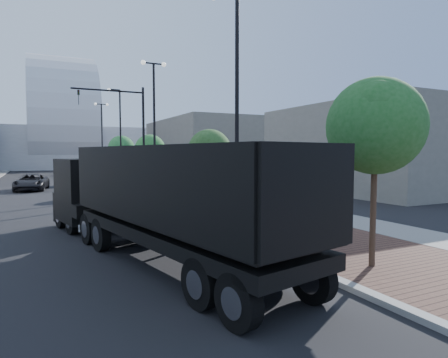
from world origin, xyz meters
name	(u,v)px	position (x,y,z in m)	size (l,w,h in m)	color
sidewalk	(137,180)	(3.50, 40.00, 0.06)	(7.00, 140.00, 0.12)	#4C2D23
concrete_strip	(160,179)	(6.20, 40.00, 0.07)	(2.40, 140.00, 0.13)	slate
curb	(105,181)	(0.00, 40.00, 0.07)	(0.30, 140.00, 0.14)	gray
dump_truck	(125,203)	(-3.83, 9.98, 1.42)	(5.06, 13.55, 3.37)	black
white_sedan	(103,212)	(-4.08, 13.47, 0.65)	(1.37, 3.92, 1.29)	white
dark_car_mid	(32,182)	(-7.13, 32.48, 0.69)	(2.28, 4.95, 1.38)	black
dark_car_far	(71,170)	(-2.54, 53.74, 0.71)	(1.99, 4.90, 1.42)	black
pedestrian	(238,186)	(6.07, 20.21, 0.84)	(0.61, 0.40, 1.67)	black
streetlight_1	(234,123)	(0.49, 10.00, 4.34)	(1.44, 0.56, 9.21)	black
streetlight_2	(154,128)	(0.60, 22.00, 4.82)	(1.72, 0.56, 9.28)	black
streetlight_3	(119,140)	(0.49, 34.00, 4.34)	(1.44, 0.56, 9.21)	black
streetlight_4	(102,139)	(0.60, 46.00, 4.82)	(1.72, 0.56, 9.28)	black
traffic_mast	(131,128)	(-0.30, 25.00, 4.98)	(5.09, 0.20, 8.00)	black
tree_0	(376,127)	(1.65, 4.02, 3.88)	(2.59, 2.57, 5.18)	#382619
tree_1	(210,151)	(1.65, 15.02, 3.25)	(2.36, 2.31, 4.41)	#382619
tree_2	(150,150)	(1.65, 27.02, 3.38)	(2.51, 2.48, 4.64)	#382619
tree_3	(122,149)	(1.65, 39.02, 3.59)	(2.85, 2.85, 5.03)	#382619
convention_center	(62,139)	(-2.00, 85.00, 6.00)	(50.00, 30.00, 50.00)	#AAADB4
commercial_block_ne	(204,147)	(16.00, 50.00, 4.00)	(12.00, 22.00, 8.00)	#605E57
commercial_block_e	(367,149)	(18.00, 20.00, 3.50)	(10.00, 16.00, 7.00)	#615F58
utility_cover_1	(304,234)	(2.40, 8.00, 0.13)	(0.50, 0.50, 0.02)	black
utility_cover_2	(196,201)	(2.40, 19.00, 0.13)	(0.50, 0.50, 0.02)	black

